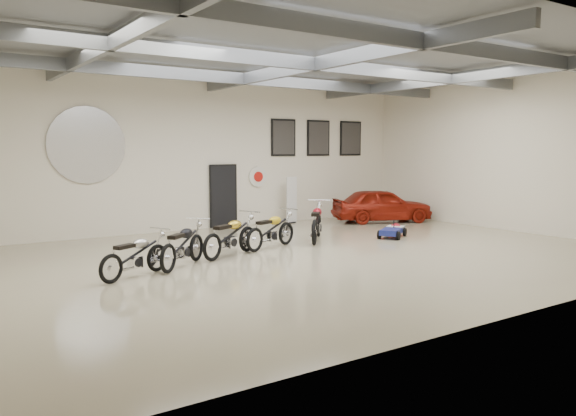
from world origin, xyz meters
TOP-DOWN VIEW (x-y plane):
  - floor at (0.00, 0.00)m, footprint 16.00×12.00m
  - ceiling at (0.00, 0.00)m, footprint 16.00×12.00m
  - back_wall at (0.00, 6.00)m, footprint 16.00×0.02m
  - right_wall at (8.00, 0.00)m, footprint 0.02×12.00m
  - ceiling_beams at (0.00, 0.00)m, footprint 15.80×11.80m
  - door at (0.50, 5.95)m, footprint 0.92×0.08m
  - logo_plaque at (-4.00, 5.95)m, footprint 2.30×0.06m
  - poster_left at (3.00, 5.96)m, footprint 1.05×0.08m
  - poster_mid at (4.60, 5.96)m, footprint 1.05×0.08m
  - poster_right at (6.20, 5.96)m, footprint 1.05×0.08m
  - oil_sign at (1.90, 5.95)m, footprint 0.72×0.10m
  - banner_stand at (3.05, 5.50)m, footprint 0.50×0.26m
  - motorcycle_silver at (-4.59, 0.12)m, footprint 1.93×1.33m
  - motorcycle_black at (-3.34, 0.54)m, footprint 1.95×1.77m
  - motorcycle_gold at (-1.83, 1.06)m, footprint 2.16×1.47m
  - motorcycle_yellow at (-0.40, 1.44)m, footprint 2.09×1.29m
  - motorcycle_red at (1.41, 1.79)m, footprint 1.98×2.12m
  - go_kart at (3.79, 1.04)m, footprint 1.59×1.32m
  - vintage_car at (6.00, 3.90)m, footprint 2.71×3.92m

SIDE VIEW (x-z plane):
  - floor at x=0.00m, z-range -0.01..0.01m
  - go_kart at x=3.79m, z-range 0.00..0.53m
  - motorcycle_silver at x=-4.59m, z-range 0.00..0.97m
  - motorcycle_yellow at x=-0.40m, z-range 0.00..1.04m
  - motorcycle_black at x=-3.34m, z-range 0.00..1.05m
  - motorcycle_gold at x=-1.83m, z-range 0.00..1.08m
  - motorcycle_red at x=1.41m, z-range 0.00..1.15m
  - vintage_car at x=6.00m, z-range 0.00..1.24m
  - banner_stand at x=3.05m, z-range 0.00..1.75m
  - door at x=0.50m, z-range 0.00..2.10m
  - oil_sign at x=1.90m, z-range 1.34..2.06m
  - back_wall at x=0.00m, z-range 0.00..5.00m
  - right_wall at x=8.00m, z-range 0.00..5.00m
  - logo_plaque at x=-4.00m, z-range 2.22..3.38m
  - poster_left at x=3.00m, z-range 2.42..3.78m
  - poster_mid at x=4.60m, z-range 2.42..3.78m
  - poster_right at x=6.20m, z-range 2.42..3.78m
  - ceiling_beams at x=0.00m, z-range 4.59..4.91m
  - ceiling at x=0.00m, z-range 5.00..5.00m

